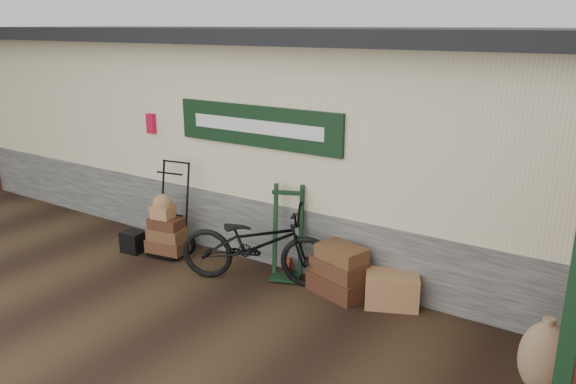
% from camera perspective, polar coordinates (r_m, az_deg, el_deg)
% --- Properties ---
extents(ground, '(80.00, 80.00, 0.00)m').
position_cam_1_polar(ground, '(7.22, -5.64, -10.17)').
color(ground, black).
rests_on(ground, ground).
extents(station_building, '(14.40, 4.10, 3.20)m').
position_cam_1_polar(station_building, '(8.88, 5.26, 6.00)').
color(station_building, '#4C4C47').
rests_on(station_building, ground).
extents(porter_trolley, '(0.77, 0.62, 1.38)m').
position_cam_1_polar(porter_trolley, '(8.34, -11.73, -1.56)').
color(porter_trolley, black).
rests_on(porter_trolley, ground).
extents(green_barrow, '(0.56, 0.52, 1.25)m').
position_cam_1_polar(green_barrow, '(7.38, -0.06, -4.14)').
color(green_barrow, black).
rests_on(green_barrow, ground).
extents(suitcase_stack, '(0.84, 0.65, 0.65)m').
position_cam_1_polar(suitcase_stack, '(7.07, 5.23, -7.81)').
color(suitcase_stack, '#3D1B13').
rests_on(suitcase_stack, ground).
extents(wicker_hamper, '(0.74, 0.63, 0.41)m').
position_cam_1_polar(wicker_hamper, '(6.92, 10.52, -9.72)').
color(wicker_hamper, '#96623C').
rests_on(wicker_hamper, ground).
extents(black_trunk, '(0.34, 0.30, 0.31)m').
position_cam_1_polar(black_trunk, '(8.66, -15.43, -4.89)').
color(black_trunk, black).
rests_on(black_trunk, ground).
extents(bicycle, '(1.41, 2.14, 1.18)m').
position_cam_1_polar(bicycle, '(7.26, -3.24, -4.84)').
color(bicycle, black).
rests_on(bicycle, ground).
extents(burlap_sack_left, '(0.53, 0.48, 0.71)m').
position_cam_1_polar(burlap_sack_left, '(5.78, 24.53, -15.07)').
color(burlap_sack_left, '#8F6F4D').
rests_on(burlap_sack_left, ground).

